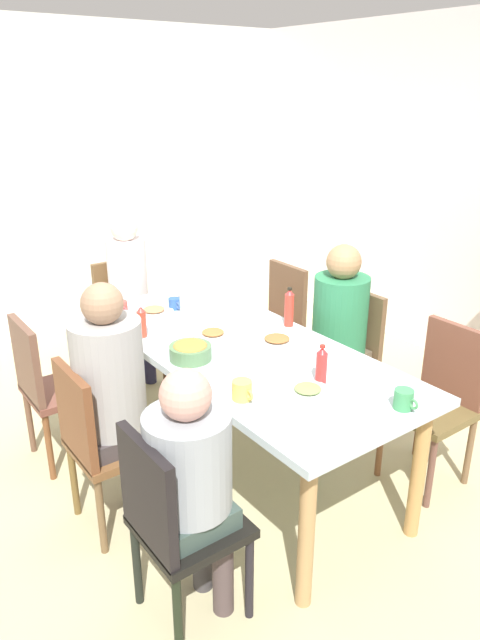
{
  "coord_description": "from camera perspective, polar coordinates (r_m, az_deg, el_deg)",
  "views": [
    {
      "loc": [
        2.35,
        -1.71,
        2.09
      ],
      "look_at": [
        0.0,
        0.0,
        0.93
      ],
      "focal_mm": 33.04,
      "sensor_mm": 36.0,
      "label": 1
    }
  ],
  "objects": [
    {
      "name": "cup_4",
      "position": [
        2.67,
        15.59,
        -7.42
      ],
      "size": [
        0.12,
        0.08,
        0.09
      ],
      "color": "#419559",
      "rests_on": "dining_table"
    },
    {
      "name": "plate_1",
      "position": [
        3.3,
        -2.64,
        -1.39
      ],
      "size": [
        0.23,
        0.23,
        0.04
      ],
      "color": "white",
      "rests_on": "dining_table"
    },
    {
      "name": "person_4",
      "position": [
        4.29,
        -10.69,
        3.12
      ],
      "size": [
        0.3,
        0.3,
        1.27
      ],
      "color": "#2A2A4D",
      "rests_on": "ground_plane"
    },
    {
      "name": "plate_3",
      "position": [
        2.72,
        6.56,
        -6.85
      ],
      "size": [
        0.22,
        0.22,
        0.04
      ],
      "color": "silver",
      "rests_on": "dining_table"
    },
    {
      "name": "chair_0",
      "position": [
        2.44,
        -6.54,
        -18.68
      ],
      "size": [
        0.4,
        0.4,
        0.9
      ],
      "color": "black",
      "rests_on": "ground_plane"
    },
    {
      "name": "plate_2",
      "position": [
        3.67,
        -8.33,
        0.85
      ],
      "size": [
        0.24,
        0.24,
        0.04
      ],
      "color": "silver",
      "rests_on": "dining_table"
    },
    {
      "name": "wall_left",
      "position": [
        5.33,
        -17.41,
        12.3
      ],
      "size": [
        0.12,
        4.75,
        2.6
      ],
      "primitive_type": "cube",
      "color": "silver",
      "rests_on": "ground_plane"
    },
    {
      "name": "chair_5",
      "position": [
        3.81,
        10.28,
        -3.05
      ],
      "size": [
        0.4,
        0.4,
        0.9
      ],
      "color": "brown",
      "rests_on": "ground_plane"
    },
    {
      "name": "chair_1",
      "position": [
        4.28,
        3.52,
        0.11
      ],
      "size": [
        0.4,
        0.4,
        0.9
      ],
      "color": "brown",
      "rests_on": "ground_plane"
    },
    {
      "name": "bowl_0",
      "position": [
        3.03,
        -4.83,
        -2.98
      ],
      "size": [
        0.22,
        0.22,
        0.09
      ],
      "color": "#52794E",
      "rests_on": "dining_table"
    },
    {
      "name": "bottle_0",
      "position": [
        3.42,
        4.78,
        1.18
      ],
      "size": [
        0.05,
        0.05,
        0.23
      ],
      "color": "red",
      "rests_on": "dining_table"
    },
    {
      "name": "cup_2",
      "position": [
        3.72,
        -6.3,
        1.59
      ],
      "size": [
        0.11,
        0.07,
        0.07
      ],
      "color": "#2D549A",
      "rests_on": "dining_table"
    },
    {
      "name": "dining_table",
      "position": [
        3.22,
        -0.0,
        -3.82
      ],
      "size": [
        2.11,
        0.92,
        0.78
      ],
      "color": "silver",
      "rests_on": "ground_plane"
    },
    {
      "name": "person_2",
      "position": [
        2.86,
        -12.35,
        -6.27
      ],
      "size": [
        0.33,
        0.33,
        1.28
      ],
      "color": "#383546",
      "rests_on": "ground_plane"
    },
    {
      "name": "bottle_1",
      "position": [
        2.79,
        7.9,
        -4.36
      ],
      "size": [
        0.05,
        0.05,
        0.19
      ],
      "color": "red",
      "rests_on": "dining_table"
    },
    {
      "name": "ground_plane",
      "position": [
        3.58,
        -0.0,
        -13.93
      ],
      "size": [
        6.2,
        6.2,
        0.0
      ],
      "primitive_type": "plane",
      "color": "tan"
    },
    {
      "name": "person_0",
      "position": [
        2.36,
        -4.78,
        -14.5
      ],
      "size": [
        0.34,
        0.34,
        1.14
      ],
      "color": "#3B383A",
      "rests_on": "ground_plane"
    },
    {
      "name": "person_5",
      "position": [
        3.66,
        9.54,
        -0.15
      ],
      "size": [
        0.34,
        0.34,
        1.22
      ],
      "color": "#51543E",
      "rests_on": "ground_plane"
    },
    {
      "name": "cup_1",
      "position": [
        3.67,
        -11.43,
        1.12
      ],
      "size": [
        0.12,
        0.08,
        0.09
      ],
      "color": "#C34D44",
      "rests_on": "dining_table"
    },
    {
      "name": "chair_4",
      "position": [
        4.44,
        -11.0,
        0.56
      ],
      "size": [
        0.4,
        0.4,
        0.9
      ],
      "color": "brown",
      "rests_on": "ground_plane"
    },
    {
      "name": "chair_2",
      "position": [
        2.96,
        -13.52,
        -11.11
      ],
      "size": [
        0.4,
        0.4,
        0.9
      ],
      "color": "brown",
      "rests_on": "ground_plane"
    },
    {
      "name": "cup_0",
      "position": [
        2.64,
        0.22,
        -6.82
      ],
      "size": [
        0.13,
        0.09,
        0.09
      ],
      "color": "#E4C854",
      "rests_on": "dining_table"
    },
    {
      "name": "bottle_2",
      "position": [
        3.31,
        -9.52,
        -0.17
      ],
      "size": [
        0.05,
        0.05,
        0.19
      ],
      "color": "red",
      "rests_on": "dining_table"
    },
    {
      "name": "chair_3",
      "position": [
        3.54,
        -18.09,
        -5.82
      ],
      "size": [
        0.4,
        0.4,
        0.9
      ],
      "color": "brown",
      "rests_on": "ground_plane"
    },
    {
      "name": "plate_0",
      "position": [
        3.22,
        3.6,
        -2.0
      ],
      "size": [
        0.25,
        0.25,
        0.04
      ],
      "color": "silver",
      "rests_on": "dining_table"
    },
    {
      "name": "chair_6",
      "position": [
        3.42,
        18.8,
        -6.94
      ],
      "size": [
        0.4,
        0.4,
        0.9
      ],
      "color": "brown",
      "rests_on": "ground_plane"
    },
    {
      "name": "cup_3",
      "position": [
        3.95,
        -6.39,
        2.93
      ],
      "size": [
        0.12,
        0.08,
        0.09
      ],
      "color": "white",
      "rests_on": "dining_table"
    }
  ]
}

